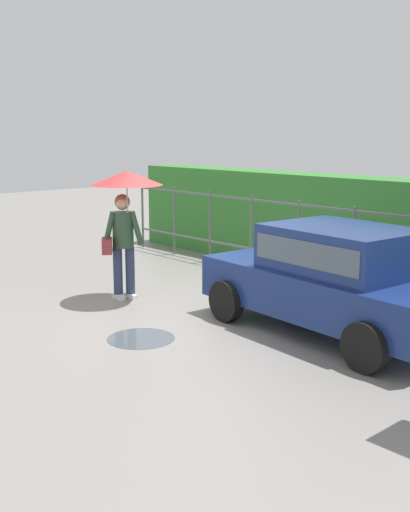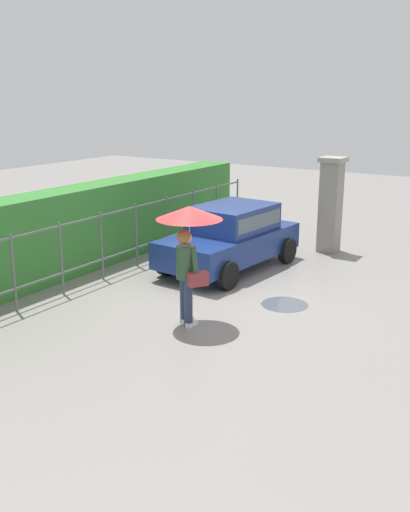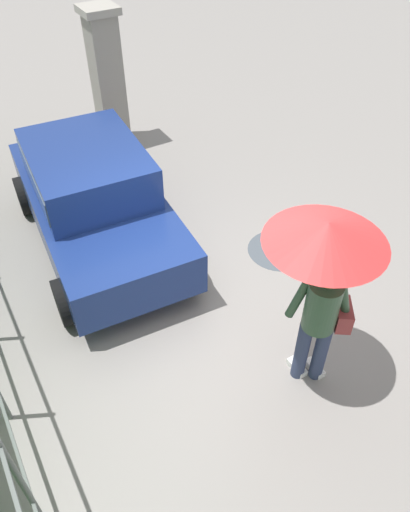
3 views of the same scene
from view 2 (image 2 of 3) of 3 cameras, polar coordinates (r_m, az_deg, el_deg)
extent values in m
plane|color=gray|center=(11.89, 0.14, -3.85)|extent=(40.00, 40.00, 0.00)
cube|color=navy|center=(13.53, 2.36, 1.13)|extent=(3.81, 1.92, 0.60)
cube|color=navy|center=(13.51, 2.75, 3.72)|extent=(2.00, 1.58, 0.60)
cube|color=#4C5B66|center=(13.51, 2.75, 3.80)|extent=(1.85, 1.59, 0.33)
cylinder|color=black|center=(12.16, 2.23, -1.92)|extent=(0.61, 0.23, 0.60)
cylinder|color=black|center=(13.14, -3.78, -0.59)|extent=(0.61, 0.23, 0.60)
cylinder|color=black|center=(14.20, 8.02, 0.52)|extent=(0.61, 0.23, 0.60)
cylinder|color=black|center=(15.05, 2.44, 1.52)|extent=(0.61, 0.23, 0.60)
cube|color=red|center=(14.75, 8.26, 2.80)|extent=(0.08, 0.20, 0.16)
cube|color=red|center=(15.30, 4.66, 3.37)|extent=(0.08, 0.20, 0.16)
cylinder|color=#2D3856|center=(10.38, -2.04, -4.28)|extent=(0.15, 0.15, 0.86)
cylinder|color=#2D3856|center=(10.20, -1.64, -4.63)|extent=(0.15, 0.15, 0.86)
cube|color=white|center=(10.54, -1.71, -6.23)|extent=(0.26, 0.10, 0.08)
cube|color=white|center=(10.36, -1.31, -6.61)|extent=(0.26, 0.10, 0.08)
cylinder|color=#2D4C33|center=(10.07, -1.87, -0.60)|extent=(0.34, 0.34, 0.58)
sphere|color=#DBAD89|center=(9.95, -1.90, 1.77)|extent=(0.22, 0.22, 0.22)
sphere|color=olive|center=(9.94, -2.06, 1.87)|extent=(0.25, 0.25, 0.25)
cylinder|color=#2D4C33|center=(10.28, -1.89, -0.08)|extent=(0.20, 0.24, 0.56)
cylinder|color=#2D4C33|center=(9.89, -0.99, -0.72)|extent=(0.20, 0.24, 0.56)
cylinder|color=#B2B2B7|center=(10.08, -1.52, 1.46)|extent=(0.02, 0.02, 0.77)
cone|color=red|center=(9.97, -1.54, 4.23)|extent=(1.15, 1.15, 0.23)
cube|color=maroon|center=(9.95, -0.68, -2.24)|extent=(0.37, 0.33, 0.24)
cube|color=gray|center=(15.25, 12.11, 4.64)|extent=(0.48, 0.48, 2.30)
cube|color=#9E998E|center=(15.08, 12.37, 9.16)|extent=(0.60, 0.60, 0.12)
cylinder|color=#59605B|center=(11.33, -18.13, -1.64)|extent=(0.05, 0.05, 1.50)
cylinder|color=#59605B|center=(12.07, -13.82, -0.27)|extent=(0.05, 0.05, 1.50)
cylinder|color=#59605B|center=(12.88, -10.02, 0.94)|extent=(0.05, 0.05, 1.50)
cylinder|color=#59605B|center=(13.75, -6.69, 2.00)|extent=(0.05, 0.05, 1.50)
cylinder|color=#59605B|center=(14.66, -3.75, 2.93)|extent=(0.05, 0.05, 1.50)
cylinder|color=#59605B|center=(15.61, -1.16, 3.74)|extent=(0.05, 0.05, 1.50)
cylinder|color=#59605B|center=(16.59, 1.13, 4.44)|extent=(0.05, 0.05, 1.50)
cylinder|color=#59605B|center=(17.59, 3.16, 5.07)|extent=(0.05, 0.05, 1.50)
cube|color=#59605B|center=(13.17, -8.41, 4.32)|extent=(10.69, 0.03, 0.04)
cube|color=#59605B|center=(13.39, -8.25, 0.24)|extent=(10.69, 0.03, 0.04)
cube|color=#387F33|center=(13.94, -11.48, 2.82)|extent=(11.69, 0.90, 1.90)
cylinder|color=#4C545B|center=(11.48, 7.75, -4.70)|extent=(0.91, 0.91, 0.00)
camera|label=1|loc=(16.38, 33.89, 8.65)|focal=44.04mm
camera|label=3|loc=(10.00, -23.06, 18.78)|focal=34.26mm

